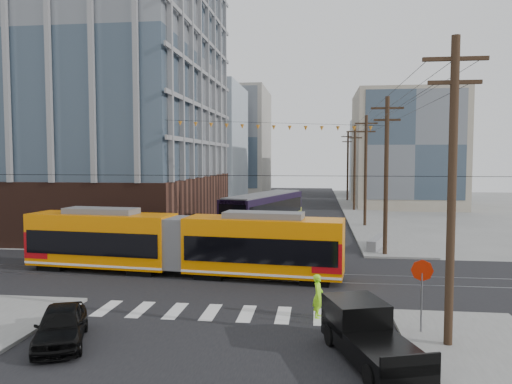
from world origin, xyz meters
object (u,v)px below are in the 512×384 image
pickup_truck (373,337)px  black_sedan (61,325)px  streetcar (179,244)px  city_bus (264,213)px

pickup_truck → black_sedan: 11.09m
pickup_truck → black_sedan: (-11.09, 0.30, -0.16)m
streetcar → city_bus: 17.32m
city_bus → pickup_truck: city_bus is taller
streetcar → city_bus: bearing=85.6°
pickup_truck → streetcar: bearing=112.2°
streetcar → black_sedan: streetcar is taller
city_bus → black_sedan: 28.65m
streetcar → pickup_truck: streetcar is taller
pickup_truck → black_sedan: size_ratio=1.24×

